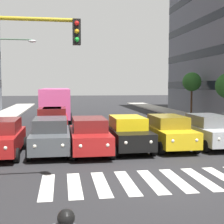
{
  "coord_description": "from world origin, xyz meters",
  "views": [
    {
      "loc": [
        3.53,
        10.36,
        3.35
      ],
      "look_at": [
        0.69,
        -7.36,
        1.8
      ],
      "focal_mm": 50.48,
      "sensor_mm": 36.0,
      "label": 1
    }
  ],
  "objects_px": {
    "car_3": "(128,133)",
    "street_tree_3": "(192,82)",
    "car_2": "(169,132)",
    "car_row2_1": "(55,120)",
    "car_1": "(209,130)",
    "car_5": "(51,135)",
    "car_4": "(89,135)",
    "car_6": "(1,137)",
    "car_row2_0": "(50,120)",
    "bus_behind_traffic": "(56,101)"
  },
  "relations": [
    {
      "from": "car_5",
      "to": "car_row2_1",
      "type": "xyz_separation_m",
      "value": [
        -0.04,
        -7.21,
        0.0
      ]
    },
    {
      "from": "car_5",
      "to": "car_6",
      "type": "height_order",
      "value": "same"
    },
    {
      "from": "car_4",
      "to": "bus_behind_traffic",
      "type": "height_order",
      "value": "bus_behind_traffic"
    },
    {
      "from": "car_4",
      "to": "street_tree_3",
      "type": "bearing_deg",
      "value": -127.66
    },
    {
      "from": "car_5",
      "to": "car_6",
      "type": "bearing_deg",
      "value": 4.42
    },
    {
      "from": "car_2",
      "to": "car_3",
      "type": "distance_m",
      "value": 2.22
    },
    {
      "from": "car_2",
      "to": "street_tree_3",
      "type": "height_order",
      "value": "street_tree_3"
    },
    {
      "from": "car_6",
      "to": "car_row2_0",
      "type": "distance_m",
      "value": 7.52
    },
    {
      "from": "car_1",
      "to": "car_row2_1",
      "type": "relative_size",
      "value": 1.0
    },
    {
      "from": "car_1",
      "to": "car_2",
      "type": "distance_m",
      "value": 2.31
    },
    {
      "from": "car_1",
      "to": "car_4",
      "type": "height_order",
      "value": "same"
    },
    {
      "from": "car_2",
      "to": "car_3",
      "type": "xyz_separation_m",
      "value": [
        2.22,
        0.11,
        0.0
      ]
    },
    {
      "from": "car_2",
      "to": "car_6",
      "type": "xyz_separation_m",
      "value": [
        8.43,
        0.48,
        0.0
      ]
    },
    {
      "from": "car_2",
      "to": "street_tree_3",
      "type": "relative_size",
      "value": 0.99
    },
    {
      "from": "car_2",
      "to": "car_5",
      "type": "height_order",
      "value": "same"
    },
    {
      "from": "car_1",
      "to": "car_5",
      "type": "distance_m",
      "value": 8.46
    },
    {
      "from": "car_2",
      "to": "car_5",
      "type": "xyz_separation_m",
      "value": [
        6.13,
        0.3,
        0.0
      ]
    },
    {
      "from": "car_5",
      "to": "street_tree_3",
      "type": "xyz_separation_m",
      "value": [
        -13.79,
        -15.19,
        2.76
      ]
    },
    {
      "from": "street_tree_3",
      "to": "car_3",
      "type": "bearing_deg",
      "value": 56.64
    },
    {
      "from": "car_4",
      "to": "bus_behind_traffic",
      "type": "xyz_separation_m",
      "value": [
        1.89,
        -15.24,
        0.97
      ]
    },
    {
      "from": "car_3",
      "to": "street_tree_3",
      "type": "bearing_deg",
      "value": -123.36
    },
    {
      "from": "car_5",
      "to": "car_row2_0",
      "type": "height_order",
      "value": "same"
    },
    {
      "from": "car_6",
      "to": "car_3",
      "type": "bearing_deg",
      "value": -176.58
    },
    {
      "from": "street_tree_3",
      "to": "car_2",
      "type": "bearing_deg",
      "value": 62.78
    },
    {
      "from": "car_2",
      "to": "car_5",
      "type": "bearing_deg",
      "value": 2.84
    },
    {
      "from": "car_2",
      "to": "car_4",
      "type": "height_order",
      "value": "same"
    },
    {
      "from": "car_2",
      "to": "bus_behind_traffic",
      "type": "height_order",
      "value": "bus_behind_traffic"
    },
    {
      "from": "car_3",
      "to": "bus_behind_traffic",
      "type": "xyz_separation_m",
      "value": [
        3.92,
        -14.81,
        0.97
      ]
    },
    {
      "from": "car_1",
      "to": "car_5",
      "type": "xyz_separation_m",
      "value": [
        8.45,
        0.41,
        0.0
      ]
    },
    {
      "from": "car_1",
      "to": "car_6",
      "type": "xyz_separation_m",
      "value": [
        10.74,
        0.59,
        0.0
      ]
    },
    {
      "from": "car_3",
      "to": "car_row2_1",
      "type": "height_order",
      "value": "same"
    },
    {
      "from": "street_tree_3",
      "to": "car_row2_0",
      "type": "bearing_deg",
      "value": 30.02
    },
    {
      "from": "car_row2_1",
      "to": "car_5",
      "type": "bearing_deg",
      "value": 89.66
    },
    {
      "from": "car_3",
      "to": "car_5",
      "type": "relative_size",
      "value": 1.0
    },
    {
      "from": "car_6",
      "to": "car_2",
      "type": "bearing_deg",
      "value": -176.73
    },
    {
      "from": "car_2",
      "to": "car_6",
      "type": "height_order",
      "value": "same"
    },
    {
      "from": "car_5",
      "to": "car_6",
      "type": "relative_size",
      "value": 1.0
    },
    {
      "from": "car_row2_1",
      "to": "car_1",
      "type": "bearing_deg",
      "value": 141.01
    },
    {
      "from": "car_3",
      "to": "car_row2_1",
      "type": "bearing_deg",
      "value": -61.1
    },
    {
      "from": "car_5",
      "to": "car_6",
      "type": "distance_m",
      "value": 2.3
    },
    {
      "from": "car_3",
      "to": "bus_behind_traffic",
      "type": "bearing_deg",
      "value": -75.19
    },
    {
      "from": "car_2",
      "to": "car_4",
      "type": "xyz_separation_m",
      "value": [
        4.24,
        0.54,
        0.0
      ]
    },
    {
      "from": "car_row2_0",
      "to": "car_row2_1",
      "type": "height_order",
      "value": "same"
    },
    {
      "from": "car_1",
      "to": "car_2",
      "type": "bearing_deg",
      "value": 2.59
    },
    {
      "from": "car_6",
      "to": "car_row2_1",
      "type": "height_order",
      "value": "same"
    },
    {
      "from": "car_1",
      "to": "car_3",
      "type": "distance_m",
      "value": 4.53
    },
    {
      "from": "car_4",
      "to": "bus_behind_traffic",
      "type": "distance_m",
      "value": 15.39
    },
    {
      "from": "car_2",
      "to": "car_5",
      "type": "distance_m",
      "value": 6.14
    },
    {
      "from": "car_5",
      "to": "car_row2_0",
      "type": "xyz_separation_m",
      "value": [
        0.27,
        -7.06,
        0.0
      ]
    },
    {
      "from": "car_5",
      "to": "bus_behind_traffic",
      "type": "xyz_separation_m",
      "value": [
        0.0,
        -15.01,
        0.97
      ]
    }
  ]
}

